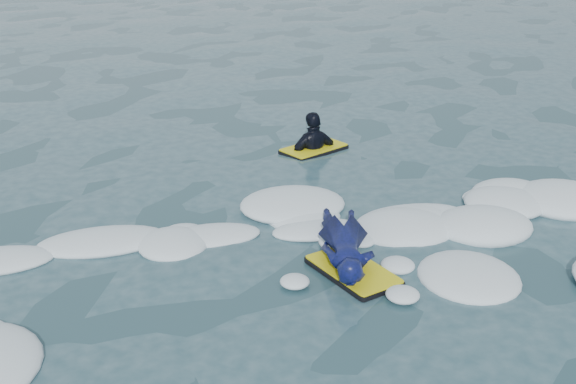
% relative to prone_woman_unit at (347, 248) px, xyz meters
% --- Properties ---
extents(ground, '(120.00, 120.00, 0.00)m').
position_rel_prone_woman_unit_xyz_m(ground, '(-1.25, -0.53, -0.20)').
color(ground, '#1C3A43').
rests_on(ground, ground).
extents(foam_band, '(12.00, 3.10, 0.30)m').
position_rel_prone_woman_unit_xyz_m(foam_band, '(-1.25, 0.50, -0.20)').
color(foam_band, white).
rests_on(foam_band, ground).
extents(prone_woman_unit, '(0.87, 1.59, 0.38)m').
position_rel_prone_woman_unit_xyz_m(prone_woman_unit, '(0.00, 0.00, 0.00)').
color(prone_woman_unit, black).
rests_on(prone_woman_unit, ground).
extents(waiting_rider_unit, '(1.11, 0.92, 1.45)m').
position_rel_prone_woman_unit_xyz_m(waiting_rider_unit, '(0.64, 3.44, -0.31)').
color(waiting_rider_unit, black).
rests_on(waiting_rider_unit, ground).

